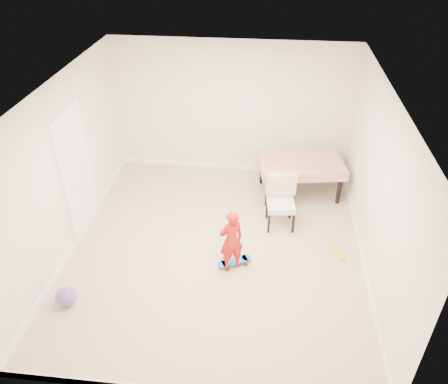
# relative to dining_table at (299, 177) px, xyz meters

# --- Properties ---
(ground) EXTENTS (5.00, 5.00, 0.00)m
(ground) POSITION_rel_dining_table_xyz_m (-1.33, -1.74, -0.35)
(ground) COLOR tan
(ground) RESTS_ON ground
(ceiling) EXTENTS (4.50, 5.00, 0.04)m
(ceiling) POSITION_rel_dining_table_xyz_m (-1.33, -1.74, 2.23)
(ceiling) COLOR silver
(ceiling) RESTS_ON wall_back
(wall_back) EXTENTS (4.50, 0.04, 2.60)m
(wall_back) POSITION_rel_dining_table_xyz_m (-1.33, 0.74, 0.95)
(wall_back) COLOR silver
(wall_back) RESTS_ON ground
(wall_front) EXTENTS (4.50, 0.04, 2.60)m
(wall_front) POSITION_rel_dining_table_xyz_m (-1.33, -4.22, 0.95)
(wall_front) COLOR silver
(wall_front) RESTS_ON ground
(wall_left) EXTENTS (0.04, 5.00, 2.60)m
(wall_left) POSITION_rel_dining_table_xyz_m (-3.56, -1.74, 0.95)
(wall_left) COLOR silver
(wall_left) RESTS_ON ground
(wall_right) EXTENTS (0.04, 5.00, 2.60)m
(wall_right) POSITION_rel_dining_table_xyz_m (0.90, -1.74, 0.95)
(wall_right) COLOR silver
(wall_right) RESTS_ON ground
(door) EXTENTS (0.11, 0.94, 2.11)m
(door) POSITION_rel_dining_table_xyz_m (-3.55, -1.44, 0.68)
(door) COLOR white
(door) RESTS_ON ground
(baseboard_back) EXTENTS (4.50, 0.02, 0.12)m
(baseboard_back) POSITION_rel_dining_table_xyz_m (-1.33, 0.75, -0.29)
(baseboard_back) COLOR white
(baseboard_back) RESTS_ON ground
(baseboard_left) EXTENTS (0.02, 5.00, 0.12)m
(baseboard_left) POSITION_rel_dining_table_xyz_m (-3.57, -1.74, -0.29)
(baseboard_left) COLOR white
(baseboard_left) RESTS_ON ground
(baseboard_right) EXTENTS (0.02, 5.00, 0.12)m
(baseboard_right) POSITION_rel_dining_table_xyz_m (0.91, -1.74, -0.29)
(baseboard_right) COLOR white
(baseboard_right) RESTS_ON ground
(dining_table) EXTENTS (1.62, 1.17, 0.69)m
(dining_table) POSITION_rel_dining_table_xyz_m (0.00, 0.00, 0.00)
(dining_table) COLOR red
(dining_table) RESTS_ON ground
(dining_chair) EXTENTS (0.55, 0.62, 0.91)m
(dining_chair) POSITION_rel_dining_table_xyz_m (-0.35, -1.03, 0.11)
(dining_chair) COLOR white
(dining_chair) RESTS_ON ground
(skateboard) EXTENTS (0.57, 0.43, 0.08)m
(skateboard) POSITION_rel_dining_table_xyz_m (-1.01, -2.08, -0.30)
(skateboard) COLOR blue
(skateboard) RESTS_ON ground
(child) EXTENTS (0.44, 0.39, 1.01)m
(child) POSITION_rel_dining_table_xyz_m (-1.06, -2.15, 0.16)
(child) COLOR #B51A12
(child) RESTS_ON ground
(balloon) EXTENTS (0.28, 0.28, 0.28)m
(balloon) POSITION_rel_dining_table_xyz_m (-3.21, -3.09, -0.21)
(balloon) COLOR purple
(balloon) RESTS_ON ground
(foam_toy) EXTENTS (0.22, 0.39, 0.06)m
(foam_toy) POSITION_rel_dining_table_xyz_m (0.55, -1.65, -0.32)
(foam_toy) COLOR yellow
(foam_toy) RESTS_ON ground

